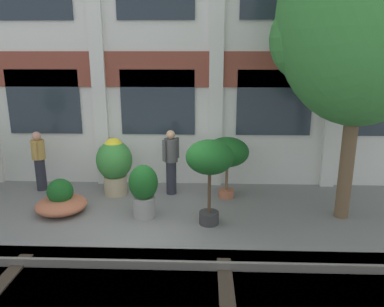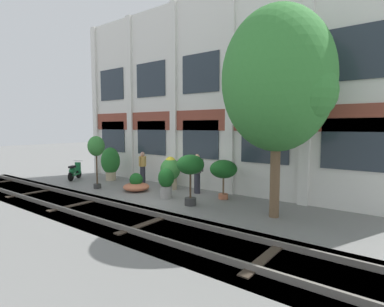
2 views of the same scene
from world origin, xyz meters
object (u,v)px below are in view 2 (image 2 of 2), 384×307
at_px(scooter_near_curb, 74,172).
at_px(resident_watching_tracks, 143,167).
at_px(potted_plant_fluted_column, 111,162).
at_px(potted_plant_glazed_jar, 170,171).
at_px(potted_plant_ribbed_drum, 166,182).
at_px(potted_plant_low_pan, 223,170).
at_px(potted_plant_tall_urn, 96,148).
at_px(potted_plant_terracotta_small, 190,167).
at_px(potted_plant_wide_bowl, 136,185).
at_px(broadleaf_tree, 277,83).
at_px(resident_by_doorway, 197,172).

bearing_deg(scooter_near_curb, resident_watching_tracks, -100.07).
distance_m(potted_plant_fluted_column, potted_plant_glazed_jar, 4.03).
height_order(potted_plant_glazed_jar, resident_watching_tracks, resident_watching_tracks).
bearing_deg(potted_plant_ribbed_drum, potted_plant_low_pan, 33.51).
height_order(potted_plant_tall_urn, potted_plant_glazed_jar, potted_plant_tall_urn).
relative_size(potted_plant_low_pan, resident_watching_tracks, 0.97).
xyz_separation_m(potted_plant_terracotta_small, potted_plant_wide_bowl, (-3.35, 0.46, -1.11)).
xyz_separation_m(broadleaf_tree, resident_watching_tracks, (-7.35, 1.40, -3.29)).
relative_size(potted_plant_ribbed_drum, potted_plant_fluted_column, 0.69).
relative_size(potted_plant_tall_urn, scooter_near_curb, 1.97).
bearing_deg(potted_plant_glazed_jar, potted_plant_ribbed_drum, -54.59).
relative_size(potted_plant_fluted_column, resident_by_doorway, 1.04).
height_order(potted_plant_glazed_jar, potted_plant_low_pan, potted_plant_low_pan).
xyz_separation_m(potted_plant_low_pan, scooter_near_curb, (-8.49, -1.17, -0.70)).
xyz_separation_m(potted_plant_glazed_jar, resident_watching_tracks, (-2.03, 0.23, -0.00)).
distance_m(potted_plant_tall_urn, potted_plant_wide_bowl, 2.51).
bearing_deg(potted_plant_tall_urn, resident_by_doorway, 24.95).
xyz_separation_m(broadleaf_tree, potted_plant_wide_bowl, (-6.29, -0.00, -3.85)).
height_order(broadleaf_tree, potted_plant_terracotta_small, broadleaf_tree).
xyz_separation_m(potted_plant_wide_bowl, scooter_near_curb, (-4.69, -0.10, 0.16)).
relative_size(potted_plant_ribbed_drum, potted_plant_glazed_jar, 0.81).
distance_m(potted_plant_terracotta_small, resident_watching_tracks, 4.82).
height_order(potted_plant_low_pan, resident_by_doorway, resident_by_doorway).
bearing_deg(potted_plant_ribbed_drum, potted_plant_fluted_column, 166.74).
height_order(potted_plant_low_pan, resident_watching_tracks, resident_watching_tracks).
bearing_deg(potted_plant_tall_urn, scooter_near_curb, 167.96).
distance_m(scooter_near_curb, resident_by_doorway, 7.23).
bearing_deg(potted_plant_low_pan, potted_plant_tall_urn, -162.46).
bearing_deg(broadleaf_tree, potted_plant_terracotta_small, -170.97).
relative_size(potted_plant_wide_bowl, scooter_near_curb, 0.94).
height_order(potted_plant_fluted_column, potted_plant_wide_bowl, potted_plant_fluted_column).
height_order(potted_plant_ribbed_drum, resident_by_doorway, resident_by_doorway).
height_order(potted_plant_ribbed_drum, potted_plant_wide_bowl, potted_plant_ribbed_drum).
height_order(potted_plant_wide_bowl, scooter_near_curb, scooter_near_curb).
bearing_deg(potted_plant_fluted_column, potted_plant_tall_urn, -54.35).
bearing_deg(potted_plant_glazed_jar, potted_plant_terracotta_small, -34.45).
bearing_deg(resident_by_doorway, potted_plant_low_pan, 35.96).
height_order(broadleaf_tree, potted_plant_tall_urn, broadleaf_tree).
bearing_deg(potted_plant_glazed_jar, scooter_near_curb, -167.42).
bearing_deg(resident_by_doorway, resident_watching_tracks, -138.79).
height_order(potted_plant_terracotta_small, potted_plant_glazed_jar, potted_plant_terracotta_small).
bearing_deg(resident_by_doorway, potted_plant_wide_bowl, -108.76).
height_order(potted_plant_ribbed_drum, potted_plant_fluted_column, potted_plant_fluted_column).
distance_m(potted_plant_terracotta_small, potted_plant_wide_bowl, 3.56).
bearing_deg(potted_plant_fluted_column, potted_plant_low_pan, 0.57).
bearing_deg(resident_watching_tracks, potted_plant_terracotta_small, 150.10).
xyz_separation_m(broadleaf_tree, potted_plant_terracotta_small, (-2.94, -0.47, -2.74)).
height_order(potted_plant_low_pan, scooter_near_curb, potted_plant_low_pan).
distance_m(potted_plant_tall_urn, potted_plant_fluted_column, 2.28).
relative_size(potted_plant_terracotta_small, resident_by_doorway, 1.10).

